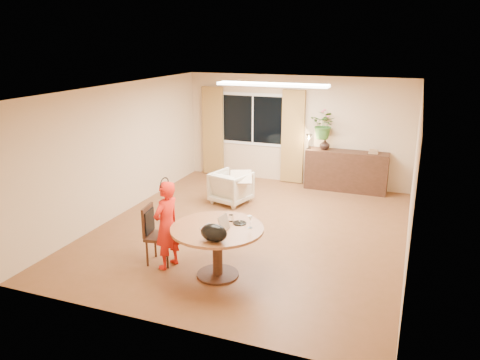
{
  "coord_description": "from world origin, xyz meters",
  "views": [
    {
      "loc": [
        2.68,
        -7.65,
        3.44
      ],
      "look_at": [
        -0.14,
        -0.2,
        1.01
      ],
      "focal_mm": 35.0,
      "sensor_mm": 36.0,
      "label": 1
    }
  ],
  "objects_px": {
    "child": "(167,225)",
    "sideboard": "(346,171)",
    "dining_chair": "(160,235)",
    "armchair": "(231,187)",
    "dining_table": "(217,238)"
  },
  "relations": [
    {
      "from": "dining_table",
      "to": "sideboard",
      "type": "relative_size",
      "value": 0.73
    },
    {
      "from": "dining_chair",
      "to": "armchair",
      "type": "distance_m",
      "value": 3.03
    },
    {
      "from": "sideboard",
      "to": "dining_table",
      "type": "bearing_deg",
      "value": -103.49
    },
    {
      "from": "dining_chair",
      "to": "child",
      "type": "bearing_deg",
      "value": -34.72
    },
    {
      "from": "armchair",
      "to": "sideboard",
      "type": "distance_m",
      "value": 2.8
    },
    {
      "from": "child",
      "to": "sideboard",
      "type": "height_order",
      "value": "child"
    },
    {
      "from": "dining_chair",
      "to": "dining_table",
      "type": "bearing_deg",
      "value": -12.98
    },
    {
      "from": "dining_chair",
      "to": "sideboard",
      "type": "relative_size",
      "value": 0.5
    },
    {
      "from": "child",
      "to": "sideboard",
      "type": "relative_size",
      "value": 0.74
    },
    {
      "from": "dining_chair",
      "to": "sideboard",
      "type": "xyz_separation_m",
      "value": [
        2.18,
        4.78,
        -0.0
      ]
    },
    {
      "from": "dining_table",
      "to": "dining_chair",
      "type": "relative_size",
      "value": 1.46
    },
    {
      "from": "dining_chair",
      "to": "child",
      "type": "relative_size",
      "value": 0.67
    },
    {
      "from": "armchair",
      "to": "sideboard",
      "type": "height_order",
      "value": "sideboard"
    },
    {
      "from": "child",
      "to": "armchair",
      "type": "relative_size",
      "value": 1.84
    },
    {
      "from": "child",
      "to": "armchair",
      "type": "height_order",
      "value": "child"
    }
  ]
}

